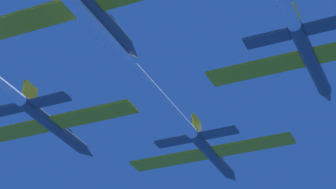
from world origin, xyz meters
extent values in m
cylinder|color=#4C5660|center=(-0.56, 0.09, -0.58)|extent=(1.18, 10.74, 1.18)
cone|color=#4C5660|center=(-0.56, 6.64, -0.58)|extent=(1.16, 2.36, 1.16)
ellipsoid|color=black|center=(-0.56, 2.45, -0.07)|extent=(0.83, 2.15, 0.59)
cube|color=yellow|center=(-5.24, -0.45, -0.58)|extent=(8.16, 2.36, 0.26)
cube|color=yellow|center=(4.11, -0.45, -0.58)|extent=(8.16, 2.36, 0.26)
cube|color=yellow|center=(-0.56, -4.21, 0.87)|extent=(0.31, 1.93, 1.72)
cube|color=#4C5660|center=(-2.99, -4.42, -0.58)|extent=(3.67, 1.42, 0.26)
cube|color=#4C5660|center=(1.86, -4.42, -0.58)|extent=(3.67, 1.42, 0.26)
cylinder|color=white|center=(-0.56, -27.07, -0.58)|extent=(1.06, 43.58, 1.06)
cylinder|color=#4C5660|center=(-12.10, -12.20, -0.61)|extent=(1.18, 10.74, 1.18)
cone|color=#4C5660|center=(-12.10, -5.65, -0.61)|extent=(1.16, 2.36, 1.16)
ellipsoid|color=black|center=(-12.10, -9.84, -0.11)|extent=(0.83, 2.15, 0.59)
cube|color=yellow|center=(-16.78, -12.74, -0.61)|extent=(8.16, 2.36, 0.26)
cube|color=yellow|center=(-7.43, -12.74, -0.61)|extent=(8.16, 2.36, 0.26)
cube|color=yellow|center=(-12.10, -16.50, 0.84)|extent=(0.31, 1.93, 1.72)
cube|color=#4C5660|center=(-14.53, -16.71, -0.61)|extent=(3.67, 1.42, 0.26)
cube|color=#4C5660|center=(-9.68, -16.71, -0.61)|extent=(3.67, 1.42, 0.26)
cylinder|color=#4C5660|center=(12.87, -12.25, 0.34)|extent=(1.18, 10.74, 1.18)
cone|color=#4C5660|center=(12.87, -5.70, 0.34)|extent=(1.16, 2.36, 1.16)
ellipsoid|color=black|center=(12.87, -9.89, 0.84)|extent=(0.83, 2.15, 0.59)
cube|color=yellow|center=(8.20, -12.79, 0.34)|extent=(8.16, 2.36, 0.26)
cube|color=yellow|center=(12.87, -16.55, 1.79)|extent=(0.31, 1.93, 1.72)
cube|color=#4C5660|center=(10.44, -16.76, 0.34)|extent=(3.67, 1.42, 0.26)
cube|color=#4C5660|center=(15.30, -16.76, 0.34)|extent=(3.67, 1.42, 0.26)
cylinder|color=#4C5660|center=(-0.24, -25.83, 0.44)|extent=(1.18, 10.74, 1.18)
cone|color=#4C5660|center=(-0.24, -19.27, 0.44)|extent=(1.16, 2.36, 1.16)
ellipsoid|color=black|center=(-0.24, -23.46, 0.94)|extent=(0.83, 2.15, 0.59)
cube|color=yellow|center=(-4.91, -26.36, 0.44)|extent=(8.16, 2.36, 0.26)
camera|label=1|loc=(20.93, -59.96, -29.90)|focal=71.69mm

